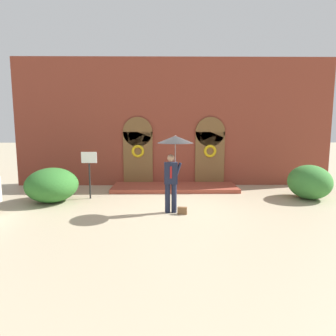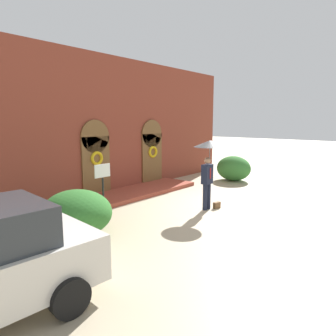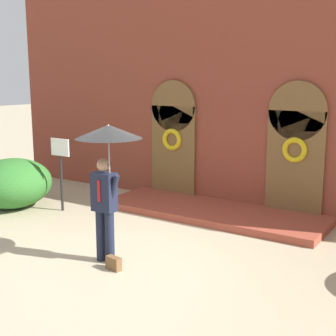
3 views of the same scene
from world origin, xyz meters
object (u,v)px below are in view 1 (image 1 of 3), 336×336
Objects in this scene: handbag at (182,211)px; shrub_left at (52,185)px; person_with_umbrella at (174,151)px; shrub_right at (310,182)px; sign_post at (89,167)px.

handbag is 4.79m from shrub_left.
person_with_umbrella is at bearing -18.19° from shrub_left.
shrub_right is (5.02, 1.73, -1.29)m from person_with_umbrella.
person_with_umbrella is 5.46m from shrub_right.
sign_post is (-3.03, 1.84, -0.75)m from person_with_umbrella.
sign_post is 0.98× the size of shrub_right.
handbag is (0.24, -0.20, -1.80)m from person_with_umbrella.
shrub_right is (4.77, 1.93, 0.51)m from handbag.
shrub_left is (-4.24, 1.39, -1.31)m from person_with_umbrella.
sign_post reaches higher than shrub_left.
sign_post reaches higher than shrub_right.
person_with_umbrella reaches higher than handbag.
handbag is 0.14× the size of shrub_left.
person_with_umbrella reaches higher than sign_post.
sign_post is (-3.27, 2.04, 1.05)m from handbag.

